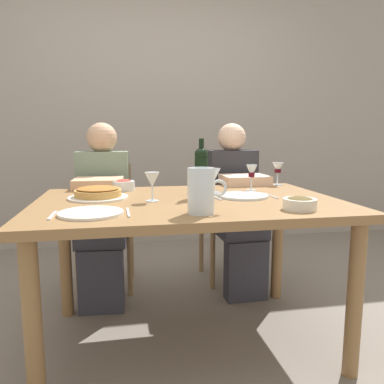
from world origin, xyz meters
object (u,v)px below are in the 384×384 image
at_px(wine_bottle, 201,172).
at_px(wine_glass_right_diner, 252,172).
at_px(dinner_plate_right_setting, 91,213).
at_px(chair_right, 226,212).
at_px(baked_tart, 98,193).
at_px(olive_bowl, 300,203).
at_px(wine_glass_centre, 278,169).
at_px(wine_glass_spare, 215,175).
at_px(diner_left, 102,206).
at_px(chair_left, 106,216).
at_px(dining_table, 189,218).
at_px(diner_right, 236,202).
at_px(salad_bowl, 124,185).
at_px(water_pitcher, 201,193).
at_px(wine_glass_left_diner, 152,181).
at_px(dinner_plate_left_setting, 243,196).

relative_size(wine_bottle, wine_glass_right_diner, 2.01).
height_order(dinner_plate_right_setting, chair_right, chair_right).
distance_m(baked_tart, chair_right, 1.22).
bearing_deg(wine_glass_right_diner, olive_bowl, -88.34).
relative_size(wine_glass_centre, wine_glass_spare, 1.06).
height_order(baked_tart, diner_left, diner_left).
bearing_deg(diner_left, chair_left, -89.49).
distance_m(dining_table, wine_glass_spare, 0.33).
distance_m(dining_table, wine_bottle, 0.25).
distance_m(olive_bowl, chair_left, 1.54).
bearing_deg(diner_right, wine_glass_spare, 57.91).
height_order(olive_bowl, dinner_plate_right_setting, olive_bowl).
bearing_deg(wine_glass_spare, diner_right, 59.55).
bearing_deg(diner_left, dinner_plate_right_setting, 93.17).
relative_size(dining_table, wine_glass_right_diner, 9.98).
distance_m(dining_table, salad_bowl, 0.51).
bearing_deg(olive_bowl, chair_right, 89.13).
xyz_separation_m(salad_bowl, chair_right, (0.76, 0.51, -0.30)).
bearing_deg(water_pitcher, wine_glass_right_diner, 53.65).
bearing_deg(dining_table, dinner_plate_right_setting, -149.18).
relative_size(dining_table, wine_glass_left_diner, 10.49).
xyz_separation_m(wine_glass_right_diner, dinner_plate_right_setting, (-0.87, -0.50, -0.10)).
bearing_deg(wine_glass_right_diner, baked_tart, -172.45).
height_order(salad_bowl, wine_glass_right_diner, wine_glass_right_diner).
distance_m(olive_bowl, dinner_plate_left_setting, 0.39).
height_order(dinner_plate_left_setting, dinner_plate_right_setting, same).
xyz_separation_m(salad_bowl, wine_glass_centre, (0.97, 0.04, 0.07)).
xyz_separation_m(wine_bottle, wine_glass_right_diner, (0.33, 0.16, -0.02)).
height_order(wine_bottle, wine_glass_left_diner, wine_bottle).
relative_size(wine_bottle, dinner_plate_left_setting, 1.17).
height_order(dinner_plate_left_setting, diner_right, diner_right).
xyz_separation_m(dining_table, salad_bowl, (-0.32, 0.38, 0.13)).
relative_size(olive_bowl, dinner_plate_right_setting, 0.55).
xyz_separation_m(wine_glass_left_diner, dinner_plate_left_setting, (0.48, 0.04, -0.10)).
distance_m(water_pitcher, baked_tart, 0.64).
distance_m(wine_glass_right_diner, chair_left, 1.14).
xyz_separation_m(dining_table, baked_tart, (-0.45, 0.12, 0.12)).
distance_m(dining_table, wine_glass_right_diner, 0.51).
bearing_deg(wine_bottle, diner_left, 132.61).
xyz_separation_m(dinner_plate_right_setting, chair_right, (0.90, 1.16, -0.27)).
xyz_separation_m(salad_bowl, wine_glass_spare, (0.50, -0.19, 0.06)).
bearing_deg(dinner_plate_left_setting, baked_tart, 172.57).
height_order(wine_glass_left_diner, dinner_plate_right_setting, wine_glass_left_diner).
distance_m(baked_tart, diner_right, 1.06).
xyz_separation_m(wine_bottle, salad_bowl, (-0.40, 0.31, -0.10)).
relative_size(baked_tart, wine_glass_centre, 2.08).
bearing_deg(dinner_plate_right_setting, dinner_plate_left_setting, 21.43).
bearing_deg(diner_left, diner_right, -176.94).
relative_size(diner_left, chair_right, 1.33).
height_order(olive_bowl, chair_left, chair_left).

